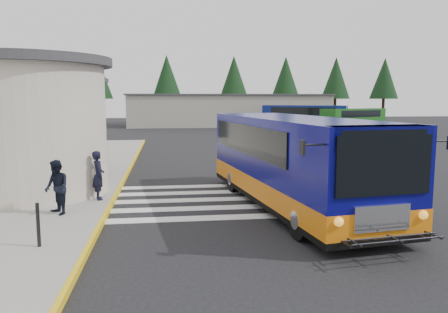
{
  "coord_description": "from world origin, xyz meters",
  "views": [
    {
      "loc": [
        -2.22,
        -15.74,
        3.49
      ],
      "look_at": [
        -0.2,
        -0.5,
        1.48
      ],
      "focal_mm": 35.0,
      "sensor_mm": 36.0,
      "label": 1
    }
  ],
  "objects": [
    {
      "name": "sidewalk",
      "position": [
        -9.0,
        4.0,
        0.07
      ],
      "size": [
        10.0,
        34.0,
        0.15
      ],
      "primitive_type": "cube",
      "color": "gray",
      "rests_on": "ground"
    },
    {
      "name": "bollard",
      "position": [
        -5.15,
        -5.62,
        0.66
      ],
      "size": [
        0.08,
        0.08,
        1.02
      ],
      "primitive_type": "cylinder",
      "color": "black",
      "rests_on": "sidewalk"
    },
    {
      "name": "far_bus_a",
      "position": [
        13.61,
        32.96,
        1.59
      ],
      "size": [
        9.59,
        6.8,
        2.44
      ],
      "rotation": [
        0.0,
        0.0,
        1.08
      ],
      "color": "navy",
      "rests_on": "ground"
    },
    {
      "name": "curb_strip",
      "position": [
        -4.05,
        4.0,
        0.08
      ],
      "size": [
        0.12,
        34.0,
        0.16
      ],
      "primitive_type": "cube",
      "color": "yellow",
      "rests_on": "ground"
    },
    {
      "name": "pedestrian_a",
      "position": [
        -4.5,
        -0.91,
        0.97
      ],
      "size": [
        0.55,
        0.69,
        1.65
      ],
      "primitive_type": "imported",
      "rotation": [
        0.0,
        0.0,
        1.86
      ],
      "color": "black",
      "rests_on": "sidewalk"
    },
    {
      "name": "pedestrian_b",
      "position": [
        -5.41,
        -2.74,
        0.95
      ],
      "size": [
        0.95,
        0.99,
        1.61
      ],
      "primitive_type": "imported",
      "rotation": [
        0.0,
        0.0,
        -0.94
      ],
      "color": "black",
      "rests_on": "sidewalk"
    },
    {
      "name": "ground",
      "position": [
        0.0,
        0.0,
        0.0
      ],
      "size": [
        140.0,
        140.0,
        0.0
      ],
      "primitive_type": "plane",
      "color": "black",
      "rests_on": "ground"
    },
    {
      "name": "tree_line",
      "position": [
        6.29,
        50.0,
        6.77
      ],
      "size": [
        58.4,
        4.4,
        10.0
      ],
      "color": "black",
      "rests_on": "ground"
    },
    {
      "name": "crosswalk",
      "position": [
        -0.5,
        -0.8,
        0.01
      ],
      "size": [
        8.0,
        5.35,
        0.01
      ],
      "color": "silver",
      "rests_on": "ground"
    },
    {
      "name": "depot_building",
      "position": [
        6.0,
        42.0,
        2.11
      ],
      "size": [
        26.4,
        8.4,
        4.2
      ],
      "color": "gray",
      "rests_on": "ground"
    },
    {
      "name": "far_bus_b",
      "position": [
        18.68,
        31.14,
        1.4
      ],
      "size": [
        8.52,
        5.73,
        2.15
      ],
      "rotation": [
        0.0,
        0.0,
        2.02
      ],
      "color": "#174F15",
      "rests_on": "ground"
    },
    {
      "name": "transit_bus",
      "position": [
        1.84,
        -2.21,
        1.4
      ],
      "size": [
        4.45,
        10.62,
        2.92
      ],
      "rotation": [
        0.0,
        0.0,
        0.13
      ],
      "color": "#080862",
      "rests_on": "ground"
    }
  ]
}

